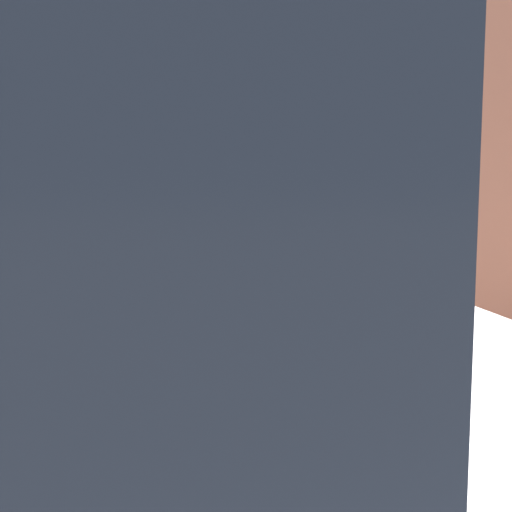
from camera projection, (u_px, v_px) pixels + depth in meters
The scene contains 3 objects.
sidewalk at pixel (306, 420), 4.29m from camera, with size 24.00×2.80×0.15m.
building_facade at pixel (225, 14), 6.07m from camera, with size 24.00×0.30×5.78m.
parking_meter at pixel (256, 261), 2.99m from camera, with size 0.19×0.16×1.45m.
Camera 1 is at (-1.35, -1.72, 1.58)m, focal length 50.00 mm.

